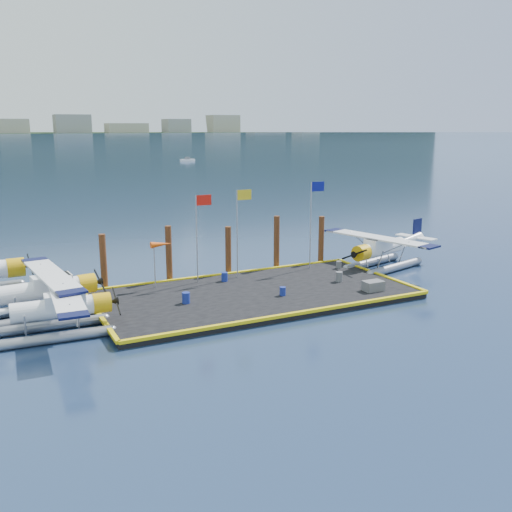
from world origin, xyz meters
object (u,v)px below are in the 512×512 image
at_px(piling_0, 104,264).
at_px(drum_4, 339,265).
at_px(drum_5, 225,277).
at_px(crate, 373,286).
at_px(flagpole_blue, 313,212).
at_px(seaplane_a, 58,311).
at_px(flagpole_yellow, 240,220).
at_px(drum_3, 283,291).
at_px(flagpole_red, 199,225).
at_px(piling_1, 169,256).
at_px(piling_2, 228,252).
at_px(piling_4, 321,241).
at_px(drum_2, 339,277).
at_px(windsock, 161,245).
at_px(piling_3, 277,244).
at_px(drum_0, 186,298).
at_px(seaplane_b, 46,292).
at_px(seaplane_d, 381,250).

bearing_deg(piling_0, drum_4, -8.73).
distance_m(drum_5, crate, 10.10).
xyz_separation_m(drum_5, flagpole_blue, (7.44, 0.57, 3.97)).
relative_size(seaplane_a, flagpole_blue, 1.38).
distance_m(drum_4, flagpole_yellow, 8.70).
xyz_separation_m(drum_3, flagpole_red, (-3.53, 5.33, 3.72)).
xyz_separation_m(piling_0, piling_1, (4.50, 0.00, 0.10)).
height_order(crate, flagpole_yellow, flagpole_yellow).
bearing_deg(drum_5, drum_3, -67.46).
bearing_deg(drum_3, flagpole_blue, 44.29).
relative_size(piling_2, piling_4, 0.95).
relative_size(flagpole_red, piling_4, 1.50).
height_order(seaplane_a, flagpole_red, flagpole_red).
distance_m(seaplane_a, drum_5, 12.57).
height_order(drum_2, windsock, windsock).
bearing_deg(windsock, piling_2, 16.15).
bearing_deg(piling_3, drum_5, -157.53).
height_order(flagpole_yellow, piling_0, flagpole_yellow).
height_order(drum_3, flagpole_red, flagpole_red).
distance_m(flagpole_red, piling_2, 4.07).
relative_size(drum_5, windsock, 0.20).
bearing_deg(windsock, piling_1, 57.34).
height_order(drum_0, piling_1, piling_1).
distance_m(seaplane_a, drum_4, 21.24).
xyz_separation_m(flagpole_yellow, flagpole_blue, (5.99, -0.00, 0.17)).
xyz_separation_m(drum_4, piling_1, (-12.45, 2.60, 1.42)).
relative_size(seaplane_b, piling_3, 2.23).
bearing_deg(drum_3, drum_2, 13.10).
relative_size(crate, piling_0, 0.32).
bearing_deg(drum_2, seaplane_a, -176.16).
distance_m(drum_3, piling_4, 10.13).
bearing_deg(piling_0, piling_4, 0.00).
bearing_deg(windsock, flagpole_yellow, 0.00).
relative_size(piling_1, piling_4, 1.05).
bearing_deg(flagpole_blue, flagpole_red, 180.00).
distance_m(drum_2, windsock, 12.35).
height_order(flagpole_yellow, windsock, flagpole_yellow).
height_order(seaplane_b, crate, seaplane_b).
relative_size(drum_5, piling_2, 0.17).
bearing_deg(seaplane_d, drum_5, 70.49).
bearing_deg(piling_4, drum_5, -166.80).
bearing_deg(windsock, drum_5, -7.54).
bearing_deg(piling_2, drum_5, -119.79).
distance_m(drum_0, flagpole_yellow, 7.87).
bearing_deg(crate, piling_4, 80.52).
distance_m(flagpole_blue, piling_1, 11.12).
bearing_deg(flagpole_blue, drum_2, -94.95).
xyz_separation_m(seaplane_a, flagpole_blue, (19.02, 5.39, 3.30)).
xyz_separation_m(drum_2, windsock, (-11.36, 4.14, 2.48)).
bearing_deg(flagpole_yellow, piling_4, 11.60).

